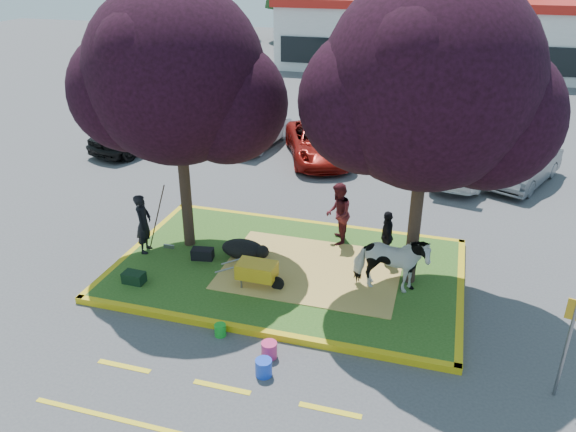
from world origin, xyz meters
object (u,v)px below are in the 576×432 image
(cow, at_px, (391,263))
(wheelbarrow, at_px, (257,271))
(sign_post, at_px, (569,335))
(bucket_green, at_px, (220,330))
(bucket_pink, at_px, (269,350))
(car_silver, at_px, (259,130))
(car_black, at_px, (141,129))
(bucket_blue, at_px, (264,368))
(handler, at_px, (144,224))
(calf, at_px, (243,249))

(cow, relative_size, wheelbarrow, 1.05)
(sign_post, xyz_separation_m, bucket_green, (-6.35, -0.10, -1.17))
(sign_post, relative_size, bucket_pink, 6.49)
(bucket_green, xyz_separation_m, bucket_pink, (1.17, -0.36, 0.04))
(sign_post, xyz_separation_m, car_silver, (-9.60, 11.79, -0.67))
(wheelbarrow, height_order, car_silver, car_silver)
(wheelbarrow, xyz_separation_m, car_black, (-7.81, 8.58, 0.20))
(cow, xyz_separation_m, bucket_blue, (-1.88, -3.29, -0.69))
(cow, bearing_deg, bucket_pink, 142.31)
(handler, bearing_deg, bucket_blue, -137.53)
(handler, bearing_deg, car_black, 20.83)
(sign_post, distance_m, bucket_green, 6.45)
(wheelbarrow, relative_size, car_black, 0.36)
(bucket_blue, bearing_deg, bucket_green, 144.69)
(bucket_pink, distance_m, car_silver, 13.02)
(cow, relative_size, bucket_green, 6.49)
(bucket_blue, height_order, car_black, car_black)
(bucket_blue, bearing_deg, bucket_pink, 96.75)
(cow, distance_m, handler, 6.20)
(wheelbarrow, bearing_deg, calf, 124.57)
(bucket_blue, distance_m, car_silver, 13.53)
(calf, relative_size, bucket_pink, 3.32)
(calf, height_order, wheelbarrow, wheelbarrow)
(cow, relative_size, handler, 1.08)
(bucket_pink, bearing_deg, handler, 145.83)
(handler, bearing_deg, cow, -100.40)
(bucket_pink, bearing_deg, calf, 118.27)
(bucket_green, height_order, bucket_blue, bucket_blue)
(bucket_green, bearing_deg, sign_post, 0.90)
(cow, relative_size, bucket_pink, 5.07)
(cow, distance_m, wheelbarrow, 3.00)
(bucket_pink, height_order, car_silver, car_silver)
(bucket_blue, bearing_deg, car_silver, 109.37)
(handler, relative_size, bucket_blue, 4.61)
(handler, bearing_deg, bucket_pink, -133.44)
(car_silver, bearing_deg, calf, 113.15)
(wheelbarrow, xyz_separation_m, bucket_blue, (1.03, -2.62, -0.40))
(handler, height_order, bucket_pink, handler)
(car_black, xyz_separation_m, car_silver, (4.36, 1.55, -0.14))
(handler, relative_size, bucket_green, 6.00)
(cow, relative_size, car_black, 0.37)
(bucket_green, bearing_deg, car_silver, 105.31)
(handler, height_order, sign_post, sign_post)
(wheelbarrow, relative_size, bucket_blue, 4.75)
(bucket_pink, distance_m, car_black, 13.85)
(sign_post, height_order, bucket_green, sign_post)
(cow, bearing_deg, car_silver, 31.18)
(car_silver, bearing_deg, sign_post, 135.77)
(cow, height_order, car_silver, cow)
(cow, distance_m, car_silver, 11.41)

